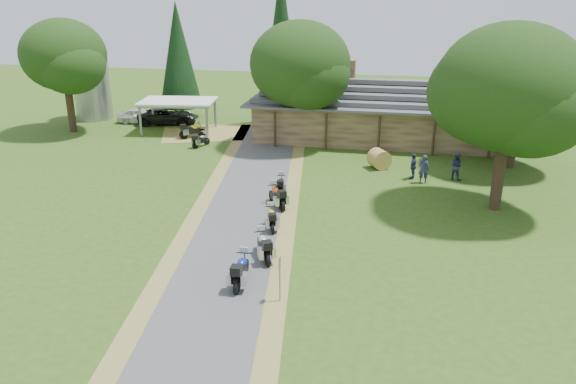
% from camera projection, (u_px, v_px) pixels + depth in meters
% --- Properties ---
extents(ground, '(120.00, 120.00, 0.00)m').
position_uv_depth(ground, '(225.00, 261.00, 25.68)').
color(ground, '#305016').
rests_on(ground, ground).
extents(driveway, '(51.95, 51.95, 0.00)m').
position_uv_depth(driveway, '(239.00, 226.00, 29.46)').
color(driveway, '#4A494C').
rests_on(driveway, ground).
extents(lodge, '(21.40, 9.40, 4.90)m').
position_uv_depth(lodge, '(382.00, 109.00, 45.84)').
color(lodge, brown).
rests_on(lodge, ground).
extents(silo, '(3.44, 3.44, 6.77)m').
position_uv_depth(silo, '(92.00, 83.00, 52.43)').
color(silo, gray).
rests_on(silo, ground).
extents(carport, '(6.75, 4.95, 2.71)m').
position_uv_depth(carport, '(179.00, 116.00, 48.39)').
color(carport, white).
rests_on(carport, ground).
extents(car_white_sedan, '(2.59, 5.40, 1.75)m').
position_uv_depth(car_white_sedan, '(140.00, 114.00, 51.46)').
color(car_white_sedan, silver).
rests_on(car_white_sedan, ground).
extents(car_dark_suv, '(3.73, 6.15, 2.20)m').
position_uv_depth(car_dark_suv, '(167.00, 112.00, 51.10)').
color(car_dark_suv, black).
rests_on(car_dark_suv, ground).
extents(motorcycle_row_a, '(0.77, 2.09, 1.41)m').
position_uv_depth(motorcycle_row_a, '(241.00, 269.00, 23.47)').
color(motorcycle_row_a, '#123099').
rests_on(motorcycle_row_a, ground).
extents(motorcycle_row_b, '(1.46, 2.09, 1.37)m').
position_uv_depth(motorcycle_row_b, '(264.00, 245.00, 25.70)').
color(motorcycle_row_b, '#B5B7BE').
rests_on(motorcycle_row_b, ground).
extents(motorcycle_row_c, '(1.12, 1.91, 1.24)m').
position_uv_depth(motorcycle_row_c, '(271.00, 217.00, 28.97)').
color(motorcycle_row_c, '#E5DF02').
rests_on(motorcycle_row_c, ground).
extents(motorcycle_row_d, '(1.65, 2.05, 1.38)m').
position_uv_depth(motorcycle_row_d, '(277.00, 195.00, 31.84)').
color(motorcycle_row_d, '#C04007').
rests_on(motorcycle_row_d, ground).
extents(motorcycle_row_e, '(0.86, 1.90, 1.25)m').
position_uv_depth(motorcycle_row_e, '(281.00, 184.00, 33.76)').
color(motorcycle_row_e, black).
rests_on(motorcycle_row_e, ground).
extents(motorcycle_carport_a, '(1.98, 1.80, 1.38)m').
position_uv_depth(motorcycle_carport_a, '(193.00, 130.00, 46.47)').
color(motorcycle_carport_a, yellow).
rests_on(motorcycle_carport_a, ground).
extents(motorcycle_carport_b, '(1.18, 1.74, 1.14)m').
position_uv_depth(motorcycle_carport_b, '(201.00, 139.00, 43.95)').
color(motorcycle_carport_b, gray).
rests_on(motorcycle_carport_b, ground).
extents(person_a, '(0.64, 0.47, 2.18)m').
position_uv_depth(person_a, '(424.00, 167.00, 35.60)').
color(person_a, '#2A3351').
rests_on(person_a, ground).
extents(person_b, '(0.74, 0.65, 2.14)m').
position_uv_depth(person_b, '(456.00, 164.00, 36.22)').
color(person_b, '#2A3351').
rests_on(person_b, ground).
extents(person_c, '(0.56, 0.66, 2.00)m').
position_uv_depth(person_c, '(413.00, 164.00, 36.39)').
color(person_c, '#2A3351').
rests_on(person_c, ground).
extents(hay_bale, '(1.76, 1.72, 1.33)m').
position_uv_depth(hay_bale, '(379.00, 159.00, 38.65)').
color(hay_bale, olive).
rests_on(hay_bale, ground).
extents(sign_post, '(0.35, 0.06, 1.95)m').
position_uv_depth(sign_post, '(280.00, 280.00, 22.05)').
color(sign_post, gray).
rests_on(sign_post, ground).
extents(oak_lodge_left, '(7.66, 7.66, 10.24)m').
position_uv_depth(oak_lodge_left, '(300.00, 80.00, 42.80)').
color(oak_lodge_left, black).
rests_on(oak_lodge_left, ground).
extents(oak_lodge_right, '(7.66, 7.66, 9.29)m').
position_uv_depth(oak_lodge_right, '(519.00, 101.00, 37.55)').
color(oak_lodge_right, black).
rests_on(oak_lodge_right, ground).
extents(oak_driveway, '(8.00, 8.00, 11.04)m').
position_uv_depth(oak_driveway, '(507.00, 112.00, 29.88)').
color(oak_driveway, black).
rests_on(oak_driveway, ground).
extents(oak_silo, '(7.00, 7.00, 10.52)m').
position_uv_depth(oak_silo, '(65.00, 70.00, 46.97)').
color(oak_silo, black).
rests_on(oak_silo, ground).
extents(cedar_near, '(3.63, 3.63, 13.82)m').
position_uv_depth(cedar_near, '(281.00, 46.00, 49.37)').
color(cedar_near, black).
rests_on(cedar_near, ground).
extents(cedar_far, '(4.00, 4.00, 10.73)m').
position_uv_depth(cedar_far, '(179.00, 61.00, 52.34)').
color(cedar_far, black).
rests_on(cedar_far, ground).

